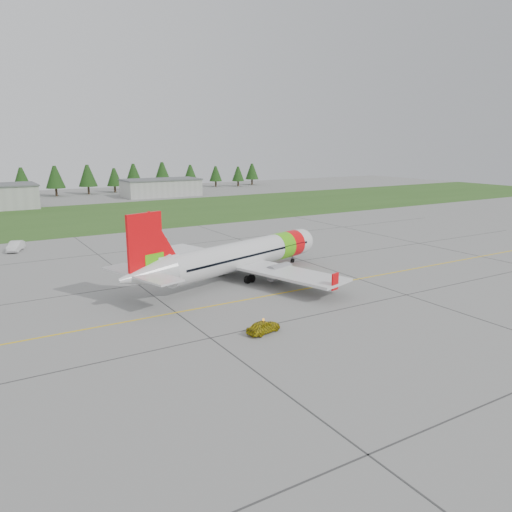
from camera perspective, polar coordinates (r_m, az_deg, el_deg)
ground at (r=53.19m, az=9.52°, el=-6.07°), size 320.00×320.00×0.00m
aircraft at (r=64.04m, az=-1.87°, el=0.01°), size 31.92×30.16×9.92m
follow_me_car at (r=45.76m, az=0.86°, el=-6.75°), size 1.48×1.64×3.47m
service_van at (r=88.80m, az=-25.89°, el=2.05°), size 2.17×2.12×4.86m
grass_strip at (r=125.57m, az=-15.63°, el=4.55°), size 320.00×50.00×0.03m
taxi_guideline at (r=59.15m, az=4.47°, el=-3.97°), size 120.00×0.25×0.02m
hangar_east at (r=167.03m, az=-10.79°, el=7.64°), size 24.00×12.00×5.20m
treeline at (r=179.41m, az=-20.69°, el=8.16°), size 160.00×8.00×10.00m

